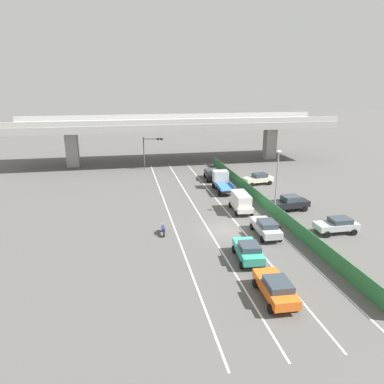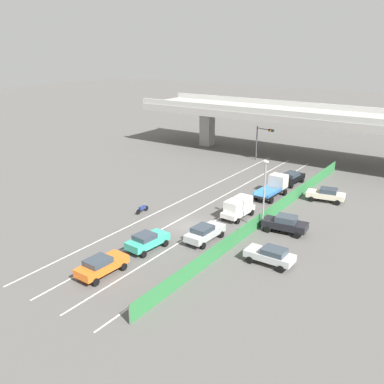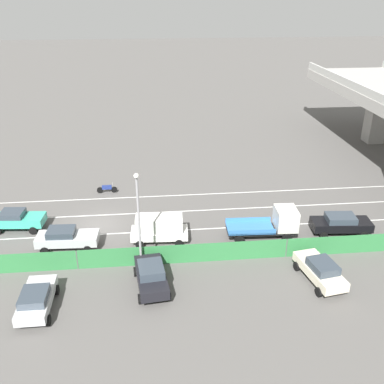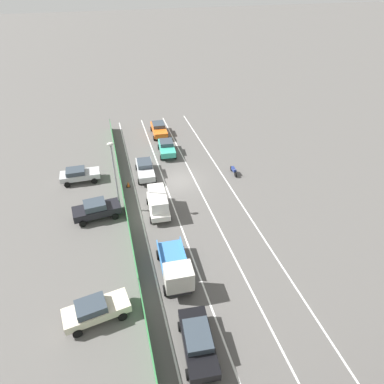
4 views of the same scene
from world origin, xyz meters
TOP-DOWN VIEW (x-y plane):
  - ground_plane at (0.00, 0.00)m, footprint 300.00×300.00m
  - lane_line_left_edge at (-5.01, 6.58)m, footprint 0.14×49.17m
  - lane_line_mid_left at (-1.67, 6.58)m, footprint 0.14×49.17m
  - lane_line_mid_right at (1.67, 6.58)m, footprint 0.14×49.17m
  - lane_line_right_edge at (5.01, 6.58)m, footprint 0.14×49.17m
  - elevated_overpass at (0.00, 33.17)m, footprint 58.33×11.42m
  - green_fence at (6.37, 6.58)m, footprint 0.10×45.27m
  - car_sedan_black at (3.46, 19.48)m, footprint 2.37×4.83m
  - car_taxi_teal at (0.06, -6.59)m, footprint 2.31×4.38m
  - car_sedan_silver at (3.46, -2.11)m, footprint 2.15×4.67m
  - car_taxi_orange at (-0.02, -12.30)m, footprint 2.17×4.58m
  - car_van_white at (3.26, 4.93)m, footprint 2.20×4.46m
  - flatbed_truck_blue at (3.53, 13.96)m, footprint 2.49×5.51m
  - motorcycle at (-6.32, 0.19)m, footprint 0.60×1.95m
  - parked_wagon_silver at (10.63, -2.82)m, footprint 4.21×2.01m
  - parked_sedan_dark at (9.02, 4.18)m, footprint 4.57×2.42m
  - parked_sedan_cream at (9.52, 15.47)m, footprint 4.63×2.53m
  - traffic_light at (-5.20, 28.30)m, footprint 3.31×1.13m
  - street_lamp at (6.85, 3.52)m, footprint 0.60×0.36m
  - traffic_cone at (5.63, -0.31)m, footprint 0.47×0.47m

SIDE VIEW (x-z plane):
  - ground_plane at x=0.00m, z-range 0.00..0.00m
  - lane_line_left_edge at x=-5.01m, z-range 0.00..0.01m
  - lane_line_mid_left at x=-1.67m, z-range 0.00..0.01m
  - lane_line_mid_right at x=1.67m, z-range 0.00..0.01m
  - lane_line_right_edge at x=5.01m, z-range 0.00..0.01m
  - traffic_cone at x=5.63m, z-range -0.02..0.61m
  - motorcycle at x=-6.32m, z-range -0.01..0.93m
  - green_fence at x=6.37m, z-range 0.00..1.50m
  - parked_wagon_silver at x=10.63m, z-range 0.10..1.65m
  - car_taxi_orange at x=-0.02m, z-range 0.10..1.70m
  - car_taxi_teal at x=0.06m, z-range 0.09..1.71m
  - parked_sedan_cream at x=9.52m, z-range 0.08..1.73m
  - car_sedan_silver at x=3.46m, z-range 0.09..1.72m
  - car_sedan_black at x=3.46m, z-range 0.11..1.72m
  - parked_sedan_dark at x=9.02m, z-range 0.07..1.84m
  - car_van_white at x=3.26m, z-range 0.14..2.34m
  - flatbed_truck_blue at x=3.53m, z-range 0.03..2.52m
  - traffic_light at x=-5.20m, z-range 1.15..6.69m
  - street_lamp at x=6.85m, z-range 0.77..8.06m
  - elevated_overpass at x=0.00m, z-range 2.55..11.07m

